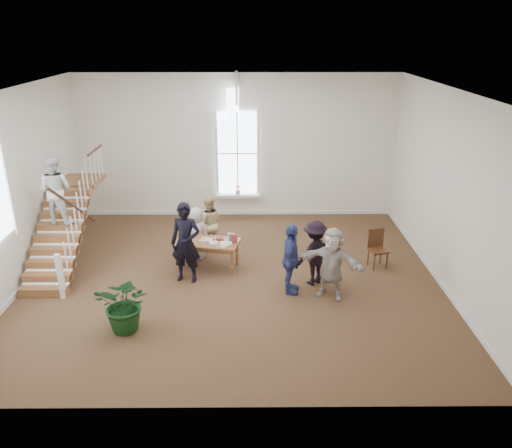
{
  "coord_description": "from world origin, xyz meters",
  "views": [
    {
      "loc": [
        0.47,
        -10.95,
        5.79
      ],
      "look_at": [
        0.55,
        0.4,
        1.27
      ],
      "focal_mm": 35.0,
      "sensor_mm": 36.0,
      "label": 1
    }
  ],
  "objects_px": {
    "elderly_woman": "(196,233)",
    "floor_plant": "(126,304)",
    "woman_cluster_c": "(331,263)",
    "police_officer": "(186,243)",
    "woman_cluster_b": "(315,253)",
    "person_yellow": "(209,223)",
    "woman_cluster_a": "(291,259)",
    "side_chair": "(377,246)",
    "library_table": "(208,244)"
  },
  "relations": [
    {
      "from": "library_table",
      "to": "elderly_woman",
      "type": "xyz_separation_m",
      "value": [
        -0.36,
        0.6,
        0.05
      ]
    },
    {
      "from": "library_table",
      "to": "woman_cluster_a",
      "type": "relative_size",
      "value": 1.01
    },
    {
      "from": "woman_cluster_b",
      "to": "woman_cluster_c",
      "type": "xyz_separation_m",
      "value": [
        0.3,
        -0.65,
        0.04
      ]
    },
    {
      "from": "police_officer",
      "to": "person_yellow",
      "type": "xyz_separation_m",
      "value": [
        0.4,
        1.75,
        -0.2
      ]
    },
    {
      "from": "woman_cluster_a",
      "to": "side_chair",
      "type": "height_order",
      "value": "woman_cluster_a"
    },
    {
      "from": "elderly_woman",
      "to": "side_chair",
      "type": "xyz_separation_m",
      "value": [
        4.68,
        -0.49,
        -0.16
      ]
    },
    {
      "from": "person_yellow",
      "to": "woman_cluster_a",
      "type": "distance_m",
      "value": 3.14
    },
    {
      "from": "police_officer",
      "to": "woman_cluster_b",
      "type": "distance_m",
      "value": 3.07
    },
    {
      "from": "elderly_woman",
      "to": "floor_plant",
      "type": "xyz_separation_m",
      "value": [
        -1.06,
        -3.4,
        -0.11
      ]
    },
    {
      "from": "library_table",
      "to": "police_officer",
      "type": "bearing_deg",
      "value": -113.76
    },
    {
      "from": "side_chair",
      "to": "person_yellow",
      "type": "bearing_deg",
      "value": 154.22
    },
    {
      "from": "library_table",
      "to": "woman_cluster_c",
      "type": "bearing_deg",
      "value": -15.32
    },
    {
      "from": "library_table",
      "to": "woman_cluster_a",
      "type": "height_order",
      "value": "woman_cluster_a"
    },
    {
      "from": "woman_cluster_a",
      "to": "woman_cluster_b",
      "type": "distance_m",
      "value": 0.75
    },
    {
      "from": "library_table",
      "to": "elderly_woman",
      "type": "relative_size",
      "value": 1.2
    },
    {
      "from": "woman_cluster_b",
      "to": "side_chair",
      "type": "xyz_separation_m",
      "value": [
        1.72,
        0.93,
        -0.24
      ]
    },
    {
      "from": "library_table",
      "to": "floor_plant",
      "type": "xyz_separation_m",
      "value": [
        -1.41,
        -2.79,
        -0.05
      ]
    },
    {
      "from": "person_yellow",
      "to": "library_table",
      "type": "bearing_deg",
      "value": 86.06
    },
    {
      "from": "woman_cluster_a",
      "to": "woman_cluster_c",
      "type": "height_order",
      "value": "woman_cluster_a"
    },
    {
      "from": "library_table",
      "to": "police_officer",
      "type": "relative_size",
      "value": 0.86
    },
    {
      "from": "woman_cluster_a",
      "to": "woman_cluster_b",
      "type": "bearing_deg",
      "value": -42.87
    },
    {
      "from": "elderly_woman",
      "to": "woman_cluster_a",
      "type": "height_order",
      "value": "woman_cluster_a"
    },
    {
      "from": "woman_cluster_c",
      "to": "floor_plant",
      "type": "distance_m",
      "value": 4.52
    },
    {
      "from": "person_yellow",
      "to": "woman_cluster_b",
      "type": "distance_m",
      "value": 3.28
    },
    {
      "from": "police_officer",
      "to": "floor_plant",
      "type": "distance_m",
      "value": 2.38
    },
    {
      "from": "elderly_woman",
      "to": "woman_cluster_a",
      "type": "distance_m",
      "value": 3.01
    },
    {
      "from": "police_officer",
      "to": "woman_cluster_b",
      "type": "bearing_deg",
      "value": 7.39
    },
    {
      "from": "library_table",
      "to": "person_yellow",
      "type": "relative_size",
      "value": 1.07
    },
    {
      "from": "person_yellow",
      "to": "woman_cluster_c",
      "type": "bearing_deg",
      "value": 132.18
    },
    {
      "from": "police_officer",
      "to": "elderly_woman",
      "type": "xyz_separation_m",
      "value": [
        0.1,
        1.25,
        -0.28
      ]
    },
    {
      "from": "elderly_woman",
      "to": "woman_cluster_c",
      "type": "xyz_separation_m",
      "value": [
        3.26,
        -2.07,
        0.13
      ]
    },
    {
      "from": "woman_cluster_c",
      "to": "police_officer",
      "type": "bearing_deg",
      "value": -167.18
    },
    {
      "from": "woman_cluster_a",
      "to": "floor_plant",
      "type": "bearing_deg",
      "value": 124.33
    },
    {
      "from": "person_yellow",
      "to": "side_chair",
      "type": "bearing_deg",
      "value": 160.4
    },
    {
      "from": "woman_cluster_c",
      "to": "side_chair",
      "type": "distance_m",
      "value": 2.14
    },
    {
      "from": "police_officer",
      "to": "elderly_woman",
      "type": "relative_size",
      "value": 1.39
    },
    {
      "from": "library_table",
      "to": "side_chair",
      "type": "height_order",
      "value": "side_chair"
    },
    {
      "from": "elderly_woman",
      "to": "floor_plant",
      "type": "relative_size",
      "value": 1.18
    },
    {
      "from": "floor_plant",
      "to": "side_chair",
      "type": "xyz_separation_m",
      "value": [
        5.74,
        2.9,
        -0.05
      ]
    },
    {
      "from": "woman_cluster_a",
      "to": "person_yellow",
      "type": "bearing_deg",
      "value": 51.22
    },
    {
      "from": "woman_cluster_c",
      "to": "floor_plant",
      "type": "bearing_deg",
      "value": -136.37
    },
    {
      "from": "library_table",
      "to": "woman_cluster_c",
      "type": "height_order",
      "value": "woman_cluster_c"
    },
    {
      "from": "person_yellow",
      "to": "woman_cluster_b",
      "type": "height_order",
      "value": "woman_cluster_b"
    },
    {
      "from": "woman_cluster_b",
      "to": "woman_cluster_c",
      "type": "bearing_deg",
      "value": 82.08
    },
    {
      "from": "woman_cluster_c",
      "to": "floor_plant",
      "type": "height_order",
      "value": "woman_cluster_c"
    },
    {
      "from": "police_officer",
      "to": "side_chair",
      "type": "bearing_deg",
      "value": 19.58
    },
    {
      "from": "woman_cluster_a",
      "to": "side_chair",
      "type": "xyz_separation_m",
      "value": [
        2.32,
        1.38,
        -0.29
      ]
    },
    {
      "from": "police_officer",
      "to": "woman_cluster_c",
      "type": "distance_m",
      "value": 3.46
    },
    {
      "from": "woman_cluster_c",
      "to": "floor_plant",
      "type": "relative_size",
      "value": 1.39
    },
    {
      "from": "police_officer",
      "to": "side_chair",
      "type": "height_order",
      "value": "police_officer"
    }
  ]
}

